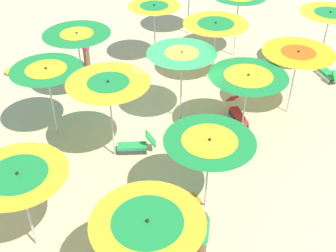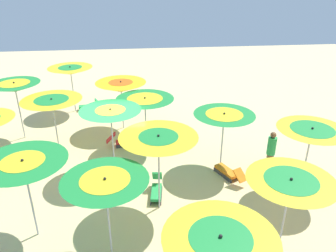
# 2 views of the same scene
# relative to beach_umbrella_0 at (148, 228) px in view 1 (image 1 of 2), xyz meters

# --- Properties ---
(ground) EXTENTS (42.04, 42.04, 0.04)m
(ground) POSITION_rel_beach_umbrella_0_xyz_m (-6.26, 1.62, -2.13)
(ground) COLOR beige
(beach_umbrella_0) EXTENTS (2.12, 2.12, 2.34)m
(beach_umbrella_0) POSITION_rel_beach_umbrella_0_xyz_m (0.00, 0.00, 0.00)
(beach_umbrella_0) COLOR #B2B2B7
(beach_umbrella_0) RESTS_ON ground
(beach_umbrella_1) EXTENTS (2.14, 2.14, 2.18)m
(beach_umbrella_1) POSITION_rel_beach_umbrella_0_xyz_m (-2.25, 1.75, -0.15)
(beach_umbrella_1) COLOR #B2B2B7
(beach_umbrella_1) RESTS_ON ground
(beach_umbrella_2) EXTENTS (2.27, 2.27, 2.18)m
(beach_umbrella_2) POSITION_rel_beach_umbrella_0_xyz_m (-4.90, 3.59, -0.19)
(beach_umbrella_2) COLOR #B2B2B7
(beach_umbrella_2) RESTS_ON ground
(beach_umbrella_3) EXTENTS (2.22, 2.22, 2.26)m
(beach_umbrella_3) POSITION_rel_beach_umbrella_0_xyz_m (-5.87, 5.51, -0.13)
(beach_umbrella_3) COLOR #B2B2B7
(beach_umbrella_3) RESTS_ON ground
(beach_umbrella_4) EXTENTS (2.17, 2.17, 2.37)m
(beach_umbrella_4) POSITION_rel_beach_umbrella_0_xyz_m (-8.38, 7.84, 0.02)
(beach_umbrella_4) COLOR #B2B2B7
(beach_umbrella_4) RESTS_ON ground
(beach_umbrella_5) EXTENTS (2.09, 2.09, 2.28)m
(beach_umbrella_5) POSITION_rel_beach_umbrella_0_xyz_m (-1.78, -2.41, -0.09)
(beach_umbrella_5) COLOR #B2B2B7
(beach_umbrella_5) RESTS_ON ground
(beach_umbrella_6) EXTENTS (2.23, 2.23, 2.52)m
(beach_umbrella_6) POSITION_rel_beach_umbrella_0_xyz_m (-4.69, -0.34, 0.15)
(beach_umbrella_6) COLOR #B2B2B7
(beach_umbrella_6) RESTS_ON ground
(beach_umbrella_7) EXTENTS (2.09, 2.09, 2.44)m
(beach_umbrella_7) POSITION_rel_beach_umbrella_0_xyz_m (-6.13, 1.93, 0.12)
(beach_umbrella_7) COLOR #B2B2B7
(beach_umbrella_7) RESTS_ON ground
(beach_umbrella_8) EXTENTS (2.28, 2.28, 2.27)m
(beach_umbrella_8) POSITION_rel_beach_umbrella_0_xyz_m (-8.42, 3.61, -0.08)
(beach_umbrella_8) COLOR #B2B2B7
(beach_umbrella_8) RESTS_ON ground
(beach_umbrella_9) EXTENTS (2.05, 2.05, 2.54)m
(beach_umbrella_9) POSITION_rel_beach_umbrella_0_xyz_m (-10.14, 5.00, 0.19)
(beach_umbrella_9) COLOR #B2B2B7
(beach_umbrella_9) RESTS_ON ground
(beach_umbrella_11) EXTENTS (2.06, 2.06, 2.33)m
(beach_umbrella_11) POSITION_rel_beach_umbrella_0_xyz_m (-6.07, -2.01, 0.01)
(beach_umbrella_11) COLOR #B2B2B7
(beach_umbrella_11) RESTS_ON ground
(beach_umbrella_12) EXTENTS (2.21, 2.21, 2.41)m
(beach_umbrella_12) POSITION_rel_beach_umbrella_0_xyz_m (-8.13, -1.11, 0.06)
(beach_umbrella_12) COLOR #B2B2B7
(beach_umbrella_12) RESTS_ON ground
(beach_umbrella_13) EXTENTS (1.96, 1.96, 2.39)m
(beach_umbrella_13) POSITION_rel_beach_umbrella_0_xyz_m (-10.16, 1.74, 0.01)
(beach_umbrella_13) COLOR #B2B2B7
(beach_umbrella_13) RESTS_ON ground
(lounger_0) EXTENTS (1.39, 0.37, 0.63)m
(lounger_0) POSITION_rel_beach_umbrella_0_xyz_m (-5.77, 3.75, -1.91)
(lounger_0) COLOR #333338
(lounger_0) RESTS_ON ground
(lounger_1) EXTENTS (0.48, 1.17, 0.66)m
(lounger_1) POSITION_rel_beach_umbrella_0_xyz_m (-4.74, 0.28, -1.90)
(lounger_1) COLOR #333338
(lounger_1) RESTS_ON ground
(lounger_2) EXTENTS (0.90, 1.37, 0.55)m
(lounger_2) POSITION_rel_beach_umbrella_0_xyz_m (-2.14, 1.05, -1.91)
(lounger_2) COLOR #333338
(lounger_2) RESTS_ON ground
(lounger_3) EXTENTS (1.17, 0.50, 0.57)m
(lounger_3) POSITION_rel_beach_umbrella_0_xyz_m (-7.68, 7.91, -1.91)
(lounger_3) COLOR silver
(lounger_3) RESTS_ON ground
(beachgoer_0) EXTENTS (0.30, 0.30, 1.60)m
(beachgoer_0) POSITION_rel_beach_umbrella_0_xyz_m (-0.62, 1.21, -1.28)
(beachgoer_0) COLOR brown
(beachgoer_0) RESTS_ON ground
(beachgoer_1) EXTENTS (0.30, 0.30, 1.76)m
(beachgoer_1) POSITION_rel_beach_umbrella_0_xyz_m (-10.20, -0.93, -1.19)
(beachgoer_1) COLOR brown
(beachgoer_1) RESTS_ON ground
(beach_ball) EXTENTS (0.31, 0.31, 0.31)m
(beach_ball) POSITION_rel_beach_umbrella_0_xyz_m (-10.15, -3.90, -1.96)
(beach_ball) COLOR yellow
(beach_ball) RESTS_ON ground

